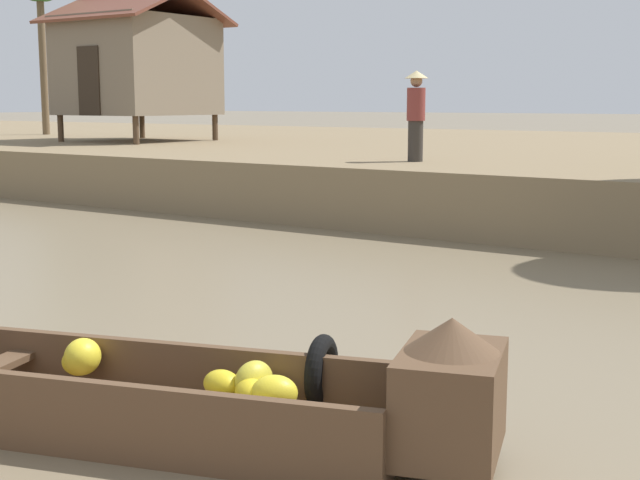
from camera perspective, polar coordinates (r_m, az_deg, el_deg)
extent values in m
plane|color=#7A6B51|center=(10.64, 13.63, -3.15)|extent=(300.00, 300.00, 0.00)
cube|color=brown|center=(6.24, -13.95, -11.18)|extent=(4.22, 2.18, 0.12)
cube|color=brown|center=(6.54, -11.94, -7.86)|extent=(3.94, 1.30, 0.38)
cube|color=brown|center=(5.79, -16.41, -10.25)|extent=(3.94, 1.30, 0.38)
cube|color=brown|center=(5.35, 8.37, -10.25)|extent=(0.81, 0.99, 0.62)
cone|color=brown|center=(5.23, 8.47, -6.02)|extent=(0.70, 0.70, 0.20)
torus|color=black|center=(6.11, 0.11, -8.48)|extent=(0.27, 0.53, 0.52)
ellipsoid|color=yellow|center=(5.39, -4.33, -11.13)|extent=(0.33, 0.30, 0.21)
ellipsoid|color=yellow|center=(6.49, -15.00, -7.24)|extent=(0.29, 0.31, 0.26)
ellipsoid|color=gold|center=(5.84, -4.27, -8.98)|extent=(0.24, 0.31, 0.26)
ellipsoid|color=yellow|center=(5.76, -4.50, -9.71)|extent=(0.32, 0.32, 0.19)
ellipsoid|color=yellow|center=(5.67, -2.96, -9.79)|extent=(0.37, 0.35, 0.23)
ellipsoid|color=yellow|center=(5.90, -6.31, -9.17)|extent=(0.29, 0.23, 0.19)
ellipsoid|color=yellow|center=(5.86, -3.71, -9.64)|extent=(0.32, 0.39, 0.21)
ellipsoid|color=yellow|center=(5.54, -8.40, -10.71)|extent=(0.35, 0.27, 0.22)
ellipsoid|color=yellow|center=(5.42, -4.88, -11.36)|extent=(0.35, 0.34, 0.21)
ellipsoid|color=yellow|center=(6.53, -15.22, -7.56)|extent=(0.30, 0.28, 0.19)
ellipsoid|color=gold|center=(5.94, -3.40, -9.52)|extent=(0.31, 0.33, 0.18)
cylinder|color=#4C3826|center=(25.68, -16.31, 6.89)|extent=(0.16, 0.16, 0.73)
cylinder|color=#4C3826|center=(23.50, -11.74, 6.91)|extent=(0.16, 0.16, 0.73)
cylinder|color=#4C3826|center=(27.75, -11.35, 7.20)|extent=(0.16, 0.16, 0.73)
cylinder|color=#4C3826|center=(25.75, -6.75, 7.19)|extent=(0.16, 0.16, 0.73)
cube|color=#7A6B56|center=(25.63, -11.65, 10.85)|extent=(3.32, 3.49, 2.66)
cube|color=#2D2319|center=(24.42, -14.63, 9.85)|extent=(0.80, 0.04, 1.80)
cube|color=brown|center=(25.15, -13.24, 14.53)|extent=(4.02, 2.24, 1.00)
cube|color=brown|center=(26.36, -10.36, 14.34)|extent=(4.02, 2.24, 1.00)
cylinder|color=brown|center=(31.54, -17.37, 11.13)|extent=(0.24, 0.24, 5.11)
cylinder|color=#332D28|center=(16.59, 6.15, 6.33)|extent=(0.28, 0.28, 0.75)
cylinder|color=brown|center=(16.57, 6.19, 8.66)|extent=(0.34, 0.34, 0.60)
sphere|color=#9E7556|center=(16.57, 6.21, 10.11)|extent=(0.22, 0.22, 0.22)
cone|color=tan|center=(16.58, 6.22, 10.53)|extent=(0.44, 0.44, 0.14)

